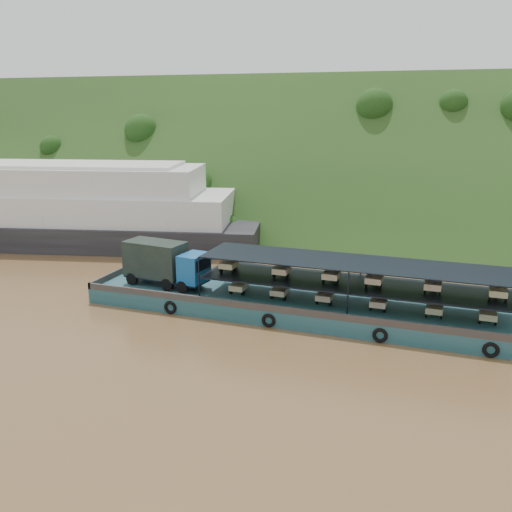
% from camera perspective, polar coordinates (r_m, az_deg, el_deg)
% --- Properties ---
extents(ground, '(160.00, 160.00, 0.00)m').
position_cam_1_polar(ground, '(46.17, 1.07, -4.97)').
color(ground, brown).
rests_on(ground, ground).
extents(hillside, '(140.00, 39.60, 39.60)m').
position_cam_1_polar(hillside, '(79.91, 9.47, 3.41)').
color(hillside, '#1B3413').
rests_on(hillside, ground).
extents(cargo_barge, '(35.00, 7.18, 4.82)m').
position_cam_1_polar(cargo_barge, '(44.24, 3.64, -4.25)').
color(cargo_barge, '#15454B').
rests_on(cargo_barge, ground).
extents(passenger_ferry, '(47.22, 22.15, 9.28)m').
position_cam_1_polar(passenger_ferry, '(69.80, -18.78, 4.51)').
color(passenger_ferry, black).
rests_on(passenger_ferry, ground).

